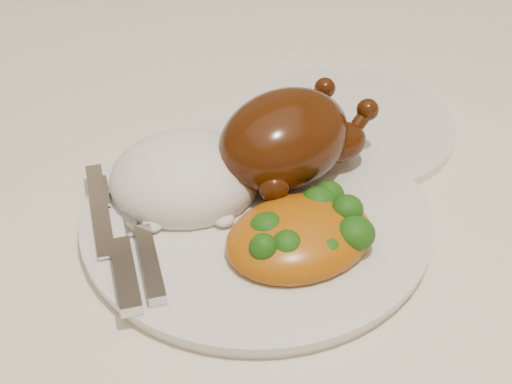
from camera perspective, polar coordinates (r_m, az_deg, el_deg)
name	(u,v)px	position (r m, az deg, el deg)	size (l,w,h in m)	color
dining_table	(233,285)	(0.68, -1.84, -7.47)	(1.60, 0.90, 0.76)	brown
tablecloth	(231,227)	(0.63, -1.98, -2.82)	(1.73, 1.03, 0.18)	white
dinner_plate	(256,217)	(0.58, 0.00, -2.00)	(0.28, 0.28, 0.01)	white
side_plate	(343,125)	(0.70, 6.95, 5.35)	(0.21, 0.21, 0.01)	white
roast_chicken	(287,138)	(0.60, 2.53, 4.37)	(0.16, 0.13, 0.08)	#481C07
rice_mound	(186,178)	(0.59, -5.65, 1.12)	(0.15, 0.14, 0.07)	white
mac_and_cheese	(307,233)	(0.54, 4.09, -3.25)	(0.12, 0.10, 0.05)	#B15D0B
cutlery	(128,247)	(0.55, -10.22, -4.39)	(0.05, 0.18, 0.01)	silver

